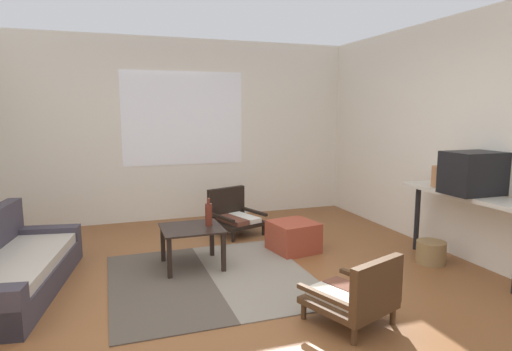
{
  "coord_description": "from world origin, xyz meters",
  "views": [
    {
      "loc": [
        -1.11,
        -3.52,
        1.65
      ],
      "look_at": [
        0.38,
        0.78,
        0.96
      ],
      "focal_mm": 30.32,
      "sensor_mm": 36.0,
      "label": 1
    }
  ],
  "objects_px": {
    "armchair_by_window": "(234,214)",
    "console_shelf": "(463,202)",
    "coffee_table": "(192,235)",
    "ottoman_orange": "(293,237)",
    "armchair_striped_foreground": "(357,295)",
    "crt_television": "(472,173)",
    "glass_bottle": "(209,214)",
    "couch": "(9,270)",
    "clay_vase": "(441,175)",
    "wicker_basket": "(431,252)"
  },
  "relations": [
    {
      "from": "coffee_table",
      "to": "crt_television",
      "type": "relative_size",
      "value": 1.18
    },
    {
      "from": "armchair_striped_foreground",
      "to": "console_shelf",
      "type": "relative_size",
      "value": 0.51
    },
    {
      "from": "armchair_striped_foreground",
      "to": "glass_bottle",
      "type": "xyz_separation_m",
      "value": [
        -0.77,
        1.69,
        0.31
      ]
    },
    {
      "from": "coffee_table",
      "to": "ottoman_orange",
      "type": "height_order",
      "value": "coffee_table"
    },
    {
      "from": "ottoman_orange",
      "to": "crt_television",
      "type": "relative_size",
      "value": 0.93
    },
    {
      "from": "couch",
      "to": "clay_vase",
      "type": "relative_size",
      "value": 5.38
    },
    {
      "from": "ottoman_orange",
      "to": "crt_television",
      "type": "distance_m",
      "value": 2.03
    },
    {
      "from": "crt_television",
      "to": "glass_bottle",
      "type": "distance_m",
      "value": 2.72
    },
    {
      "from": "glass_bottle",
      "to": "armchair_striped_foreground",
      "type": "bearing_deg",
      "value": -65.54
    },
    {
      "from": "console_shelf",
      "to": "wicker_basket",
      "type": "height_order",
      "value": "console_shelf"
    },
    {
      "from": "crt_television",
      "to": "glass_bottle",
      "type": "bearing_deg",
      "value": 156.18
    },
    {
      "from": "ottoman_orange",
      "to": "wicker_basket",
      "type": "height_order",
      "value": "ottoman_orange"
    },
    {
      "from": "crt_television",
      "to": "couch",
      "type": "bearing_deg",
      "value": 167.74
    },
    {
      "from": "armchair_striped_foreground",
      "to": "crt_television",
      "type": "xyz_separation_m",
      "value": [
        1.68,
        0.61,
        0.78
      ]
    },
    {
      "from": "clay_vase",
      "to": "armchair_striped_foreground",
      "type": "bearing_deg",
      "value": -148.6
    },
    {
      "from": "crt_television",
      "to": "wicker_basket",
      "type": "bearing_deg",
      "value": 116.26
    },
    {
      "from": "clay_vase",
      "to": "glass_bottle",
      "type": "distance_m",
      "value": 2.57
    },
    {
      "from": "armchair_by_window",
      "to": "armchair_striped_foreground",
      "type": "distance_m",
      "value": 2.77
    },
    {
      "from": "crt_television",
      "to": "clay_vase",
      "type": "distance_m",
      "value": 0.43
    },
    {
      "from": "armchair_striped_foreground",
      "to": "crt_television",
      "type": "bearing_deg",
      "value": 19.88
    },
    {
      "from": "armchair_striped_foreground",
      "to": "glass_bottle",
      "type": "distance_m",
      "value": 1.88
    },
    {
      "from": "clay_vase",
      "to": "glass_bottle",
      "type": "height_order",
      "value": "clay_vase"
    },
    {
      "from": "armchair_striped_foreground",
      "to": "ottoman_orange",
      "type": "distance_m",
      "value": 1.82
    },
    {
      "from": "couch",
      "to": "wicker_basket",
      "type": "relative_size",
      "value": 6.3
    },
    {
      "from": "glass_bottle",
      "to": "coffee_table",
      "type": "bearing_deg",
      "value": -175.21
    },
    {
      "from": "armchair_striped_foreground",
      "to": "ottoman_orange",
      "type": "height_order",
      "value": "armchair_striped_foreground"
    },
    {
      "from": "armchair_by_window",
      "to": "clay_vase",
      "type": "height_order",
      "value": "clay_vase"
    },
    {
      "from": "console_shelf",
      "to": "armchair_by_window",
      "type": "bearing_deg",
      "value": 132.22
    },
    {
      "from": "crt_television",
      "to": "glass_bottle",
      "type": "relative_size",
      "value": 1.8
    },
    {
      "from": "console_shelf",
      "to": "crt_television",
      "type": "height_order",
      "value": "crt_television"
    },
    {
      "from": "couch",
      "to": "armchair_by_window",
      "type": "distance_m",
      "value": 2.75
    },
    {
      "from": "couch",
      "to": "console_shelf",
      "type": "relative_size",
      "value": 1.34
    },
    {
      "from": "glass_bottle",
      "to": "console_shelf",
      "type": "bearing_deg",
      "value": -21.84
    },
    {
      "from": "couch",
      "to": "wicker_basket",
      "type": "distance_m",
      "value": 4.22
    },
    {
      "from": "ottoman_orange",
      "to": "console_shelf",
      "type": "height_order",
      "value": "console_shelf"
    },
    {
      "from": "coffee_table",
      "to": "ottoman_orange",
      "type": "distance_m",
      "value": 1.24
    },
    {
      "from": "glass_bottle",
      "to": "wicker_basket",
      "type": "bearing_deg",
      "value": -18.27
    },
    {
      "from": "armchair_by_window",
      "to": "console_shelf",
      "type": "bearing_deg",
      "value": -47.78
    },
    {
      "from": "couch",
      "to": "ottoman_orange",
      "type": "distance_m",
      "value": 2.93
    },
    {
      "from": "ottoman_orange",
      "to": "glass_bottle",
      "type": "bearing_deg",
      "value": -173.97
    },
    {
      "from": "ottoman_orange",
      "to": "clay_vase",
      "type": "relative_size",
      "value": 1.36
    },
    {
      "from": "armchair_striped_foreground",
      "to": "wicker_basket",
      "type": "relative_size",
      "value": 2.38
    },
    {
      "from": "armchair_striped_foreground",
      "to": "ottoman_orange",
      "type": "xyz_separation_m",
      "value": [
        0.27,
        1.8,
        -0.07
      ]
    },
    {
      "from": "armchair_by_window",
      "to": "crt_television",
      "type": "relative_size",
      "value": 1.38
    },
    {
      "from": "coffee_table",
      "to": "armchair_by_window",
      "type": "relative_size",
      "value": 0.85
    },
    {
      "from": "ottoman_orange",
      "to": "console_shelf",
      "type": "bearing_deg",
      "value": -37.69
    },
    {
      "from": "armchair_by_window",
      "to": "wicker_basket",
      "type": "bearing_deg",
      "value": -47.06
    },
    {
      "from": "couch",
      "to": "ottoman_orange",
      "type": "relative_size",
      "value": 3.96
    },
    {
      "from": "couch",
      "to": "wicker_basket",
      "type": "height_order",
      "value": "couch"
    },
    {
      "from": "console_shelf",
      "to": "crt_television",
      "type": "relative_size",
      "value": 2.73
    }
  ]
}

